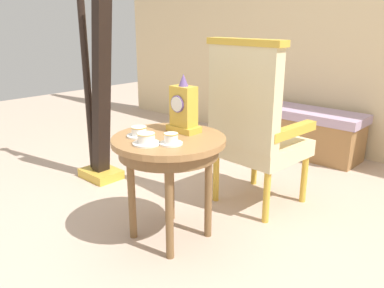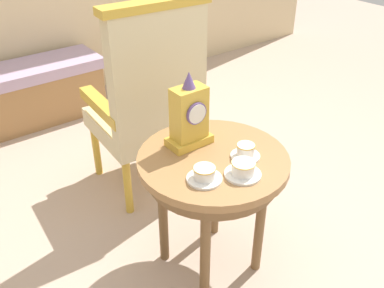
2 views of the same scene
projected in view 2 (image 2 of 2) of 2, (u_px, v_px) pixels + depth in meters
ground_plane at (218, 258)px, 2.16m from camera, size 10.00×10.00×0.00m
side_table at (212, 172)px, 1.85m from camera, size 0.64×0.64×0.62m
teacup_left at (204, 174)px, 1.65m from camera, size 0.14×0.14×0.06m
teacup_right at (243, 169)px, 1.68m from camera, size 0.15×0.15×0.06m
teacup_center at (246, 152)px, 1.79m from camera, size 0.12×0.12×0.06m
mantel_clock at (189, 117)px, 1.82m from camera, size 0.19×0.11×0.34m
armchair at (149, 100)px, 2.33m from camera, size 0.58×0.56×1.14m
window_bench at (24, 95)px, 3.23m from camera, size 1.18×0.40×0.44m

